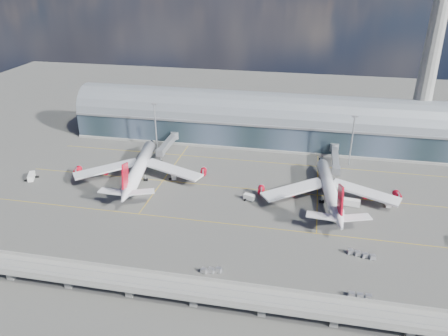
% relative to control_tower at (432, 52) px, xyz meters
% --- Properties ---
extents(ground, '(500.00, 500.00, 0.00)m').
position_rel_control_tower_xyz_m(ground, '(-85.00, -83.00, -51.64)').
color(ground, '#474744').
rests_on(ground, ground).
extents(taxi_lines, '(200.00, 80.12, 0.01)m').
position_rel_control_tower_xyz_m(taxi_lines, '(-85.00, -60.89, -51.63)').
color(taxi_lines, gold).
rests_on(taxi_lines, ground).
extents(terminal, '(200.00, 30.00, 28.00)m').
position_rel_control_tower_xyz_m(terminal, '(-85.00, -5.01, -40.30)').
color(terminal, '#1D2A31').
rests_on(terminal, ground).
extents(control_tower, '(19.00, 19.00, 103.00)m').
position_rel_control_tower_xyz_m(control_tower, '(0.00, 0.00, 0.00)').
color(control_tower, gray).
rests_on(control_tower, ground).
extents(guideway, '(220.00, 8.50, 7.20)m').
position_rel_control_tower_xyz_m(guideway, '(-85.00, -138.00, -46.34)').
color(guideway, gray).
rests_on(guideway, ground).
extents(floodlight_mast_left, '(3.00, 0.70, 25.70)m').
position_rel_control_tower_xyz_m(floodlight_mast_left, '(-135.00, -28.00, -38.00)').
color(floodlight_mast_left, gray).
rests_on(floodlight_mast_left, ground).
extents(floodlight_mast_right, '(3.00, 0.70, 25.70)m').
position_rel_control_tower_xyz_m(floodlight_mast_right, '(-35.00, -28.00, -38.00)').
color(floodlight_mast_right, gray).
rests_on(floodlight_mast_right, ground).
extents(airliner_left, '(61.67, 64.91, 19.83)m').
position_rel_control_tower_xyz_m(airliner_left, '(-130.89, -63.56, -45.97)').
color(airliner_left, white).
rests_on(airliner_left, ground).
extents(airliner_right, '(59.77, 62.50, 19.83)m').
position_rel_control_tower_xyz_m(airliner_right, '(-45.50, -66.84, -46.49)').
color(airliner_right, white).
rests_on(airliner_right, ground).
extents(jet_bridge_left, '(4.40, 28.00, 7.25)m').
position_rel_control_tower_xyz_m(jet_bridge_left, '(-127.75, -29.88, -46.46)').
color(jet_bridge_left, gray).
rests_on(jet_bridge_left, ground).
extents(jet_bridge_right, '(4.40, 32.00, 7.25)m').
position_rel_control_tower_xyz_m(jet_bridge_right, '(-42.19, -31.82, -46.46)').
color(jet_bridge_right, gray).
rests_on(jet_bridge_right, ground).
extents(service_truck_0, '(5.01, 7.42, 2.94)m').
position_rel_control_tower_xyz_m(service_truck_0, '(-179.91, -73.89, -50.12)').
color(service_truck_0, silver).
rests_on(service_truck_0, ground).
extents(service_truck_1, '(4.95, 3.35, 2.63)m').
position_rel_control_tower_xyz_m(service_truck_1, '(-78.36, -72.93, -50.31)').
color(service_truck_1, silver).
rests_on(service_truck_1, ground).
extents(service_truck_2, '(8.76, 3.52, 3.09)m').
position_rel_control_tower_xyz_m(service_truck_2, '(-37.10, -69.54, -50.03)').
color(service_truck_2, silver).
rests_on(service_truck_2, ground).
extents(service_truck_4, '(2.30, 4.61, 2.67)m').
position_rel_control_tower_xyz_m(service_truck_4, '(-21.37, -66.59, -50.29)').
color(service_truck_4, silver).
rests_on(service_truck_4, ground).
extents(service_truck_5, '(4.02, 5.78, 2.61)m').
position_rel_control_tower_xyz_m(service_truck_5, '(-115.89, -59.58, -50.30)').
color(service_truck_5, silver).
rests_on(service_truck_5, ground).
extents(cargo_train_0, '(7.15, 3.26, 1.57)m').
position_rel_control_tower_xyz_m(cargo_train_0, '(-83.40, -122.63, -50.82)').
color(cargo_train_0, gray).
rests_on(cargo_train_0, ground).
extents(cargo_train_1, '(7.22, 1.72, 1.61)m').
position_rel_control_tower_xyz_m(cargo_train_1, '(-37.00, -125.50, -50.80)').
color(cargo_train_1, gray).
rests_on(cargo_train_1, ground).
extents(cargo_train_2, '(9.73, 3.74, 1.61)m').
position_rel_control_tower_xyz_m(cargo_train_2, '(-34.93, -104.21, -50.80)').
color(cargo_train_2, gray).
rests_on(cargo_train_2, ground).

